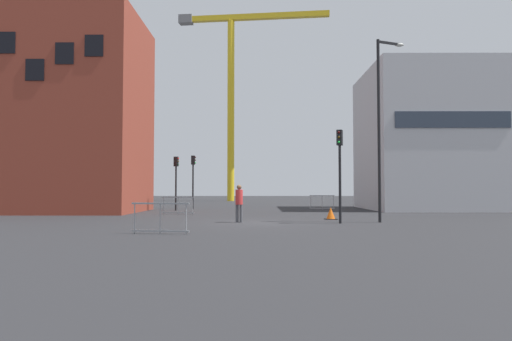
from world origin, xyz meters
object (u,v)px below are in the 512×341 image
streetlamp_tall (381,117)px  traffic_cone_orange (331,214)px  construction_crane (235,75)px  traffic_light_island (193,173)px  pedestrian_walking (239,200)px  traffic_light_verge (176,174)px  traffic_light_crosswalk (340,161)px

streetlamp_tall → traffic_cone_orange: size_ratio=13.89×
construction_crane → traffic_light_island: construction_crane is taller
traffic_cone_orange → traffic_light_island: bearing=126.2°
streetlamp_tall → pedestrian_walking: streetlamp_tall is taller
traffic_light_verge → traffic_cone_orange: (9.65, -9.39, -2.33)m
traffic_light_verge → traffic_light_island: bearing=72.2°
streetlamp_tall → traffic_light_crosswalk: (-2.10, -0.73, -2.11)m
streetlamp_tall → traffic_light_verge: (-11.74, 11.40, -2.31)m
construction_crane → traffic_light_verge: size_ratio=6.32×
streetlamp_tall → traffic_light_island: 17.90m
construction_crane → traffic_light_crosswalk: bearing=-79.9°
pedestrian_walking → traffic_cone_orange: (4.60, 2.12, -0.73)m
traffic_light_island → traffic_light_crosswalk: bearing=-59.3°
construction_crane → pedestrian_walking: size_ratio=14.06×
traffic_light_island → streetlamp_tall: bearing=-52.2°
streetlamp_tall → traffic_light_crosswalk: streetlamp_tall is taller
construction_crane → streetlamp_tall: bearing=-76.6°
streetlamp_tall → traffic_light_island: streetlamp_tall is taller
traffic_light_island → traffic_light_verge: (-0.85, -2.64, -0.16)m
traffic_light_island → traffic_light_crosswalk: traffic_light_crosswalk is taller
construction_crane → traffic_cone_orange: construction_crane is taller
construction_crane → traffic_light_crosswalk: construction_crane is taller
traffic_light_verge → streetlamp_tall: bearing=-44.2°
traffic_cone_orange → pedestrian_walking: bearing=-155.2°
pedestrian_walking → traffic_cone_orange: pedestrian_walking is taller
streetlamp_tall → traffic_light_verge: 16.53m
traffic_light_island → traffic_cone_orange: bearing=-53.8°
traffic_light_verge → traffic_cone_orange: size_ratio=6.26×
streetlamp_tall → traffic_light_verge: bearing=135.8°
pedestrian_walking → traffic_light_verge: bearing=113.7°
traffic_light_verge → construction_crane: bearing=83.6°
traffic_light_island → pedestrian_walking: 14.87m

